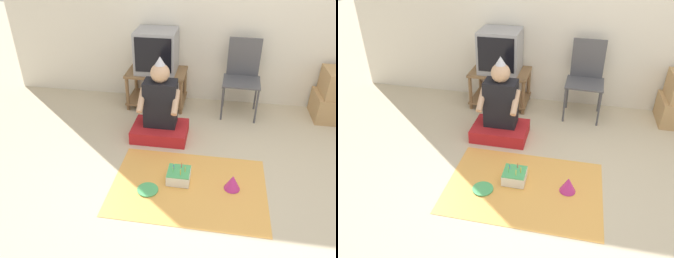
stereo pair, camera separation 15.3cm
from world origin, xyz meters
TOP-DOWN VIEW (x-y plane):
  - ground_plane at (0.00, 0.00)m, footprint 16.00×16.00m
  - wall_back at (0.00, 1.94)m, footprint 6.40×0.06m
  - tv_stand at (-1.13, 1.66)m, footprint 0.74×0.50m
  - tv at (-1.13, 1.67)m, footprint 0.50×0.45m
  - folding_chair at (-0.07, 1.64)m, footprint 0.46×0.43m
  - person_seated at (-0.94, 0.90)m, footprint 0.60×0.43m
  - party_cloth at (-0.54, 0.09)m, footprint 1.39×0.99m
  - birthday_cake at (-0.64, 0.16)m, footprint 0.21×0.21m
  - party_hat_blue at (-0.15, 0.12)m, footprint 0.15×0.15m
  - paper_plate at (-0.89, -0.02)m, footprint 0.19×0.19m

SIDE VIEW (x-z plane):
  - ground_plane at x=0.00m, z-range 0.00..0.00m
  - party_cloth at x=-0.54m, z-range 0.00..0.01m
  - paper_plate at x=-0.89m, z-range 0.01..0.02m
  - birthday_cake at x=-0.64m, z-range -0.02..0.14m
  - party_hat_blue at x=-0.15m, z-range 0.01..0.15m
  - tv_stand at x=-1.13m, z-range 0.05..0.51m
  - person_seated at x=-0.94m, z-range -0.16..0.76m
  - folding_chair at x=-0.07m, z-range 0.06..0.98m
  - tv at x=-1.13m, z-range 0.47..0.98m
  - wall_back at x=0.00m, z-range 0.00..2.55m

